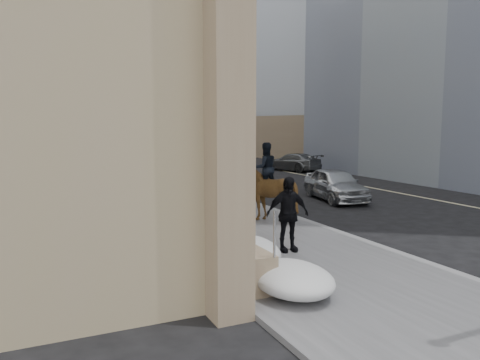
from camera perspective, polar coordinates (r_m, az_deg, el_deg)
name	(u,v)px	position (r m, az deg, el deg)	size (l,w,h in m)	color
ground	(298,263)	(11.80, 7.14, -9.96)	(140.00, 140.00, 0.00)	black
sidewalk	(177,200)	(20.73, -7.63, -2.37)	(5.00, 80.00, 0.12)	#4B4B4D
curb	(232,196)	(21.64, -0.99, -1.92)	(0.24, 80.00, 0.12)	slate
lane_line	(367,187)	(25.82, 15.23, -0.82)	(0.15, 70.00, 0.01)	#BFB78C
limestone_building	(32,24)	(30.02, -24.05, 16.96)	(6.10, 44.00, 18.00)	tan
far_podium	(437,147)	(29.10, 22.94, 3.68)	(2.00, 80.00, 4.00)	#846F55
bg_building_mid	(97,46)	(71.06, -17.05, 15.34)	(30.00, 12.00, 28.00)	slate
bg_building_far	(20,79)	(81.82, -25.21, 11.03)	(24.00, 12.00, 20.00)	gray
streetlight_mid	(203,100)	(25.15, -4.49, 9.65)	(1.71, 0.24, 8.00)	#2D2D30
streetlight_far	(127,109)	(44.44, -13.59, 8.36)	(1.71, 0.24, 8.00)	#2D2D30
traffic_signal	(153,114)	(32.58, -10.54, 7.95)	(4.10, 0.22, 6.00)	#2D2D30
snow_bank	(157,199)	(18.49, -10.12, -2.29)	(1.70, 18.10, 0.76)	#B8BBBF
mounted_horse_left	(185,196)	(14.05, -6.67, -1.93)	(1.48, 2.70, 2.74)	#432B14
mounted_horse_right	(267,189)	(15.78, 3.29, -1.05)	(1.80, 1.97, 2.64)	#3D2811
pedestrian	(288,214)	(12.12, 5.82, -4.14)	(1.14, 0.48, 1.95)	black
car_silver	(335,184)	(21.09, 11.54, -0.50)	(1.69, 4.20, 1.43)	#B2B6BA
car_grey	(293,162)	(33.27, 6.44, 2.19)	(1.76, 4.32, 1.25)	#55595D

